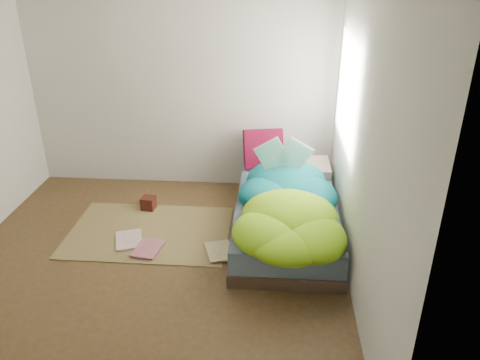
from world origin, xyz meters
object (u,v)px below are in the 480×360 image
pillow_magenta (263,149)px  floor_book_a (116,242)px  floor_book_b (136,247)px  bed (286,214)px  open_book (284,146)px  wooden_box (149,203)px

pillow_magenta → floor_book_a: bearing=-150.9°
floor_book_b → bed: bearing=28.6°
bed → floor_book_a: 1.70m
bed → floor_book_b: bearing=-161.0°
bed → open_book: size_ratio=4.31×
bed → open_book: bearing=100.7°
bed → open_book: open_book is taller
open_book → wooden_box: bearing=174.4°
pillow_magenta → floor_book_b: size_ratio=1.36×
floor_book_a → floor_book_b: (0.22, -0.08, 0.00)m
floor_book_a → wooden_box: bearing=59.5°
open_book → floor_book_b: open_book is taller
pillow_magenta → floor_book_a: size_ratio=1.28×
floor_book_b → wooden_box: bearing=105.4°
open_book → floor_book_b: (-1.37, -0.70, -0.79)m
wooden_box → floor_book_b: size_ratio=0.43×
pillow_magenta → open_book: (0.22, -0.58, 0.26)m
open_book → wooden_box: 1.63m
bed → pillow_magenta: (-0.26, 0.80, 0.39)m
open_book → floor_book_a: bearing=-161.3°
open_book → floor_book_a: size_ratio=1.36×
bed → floor_book_b: size_ratio=6.21×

